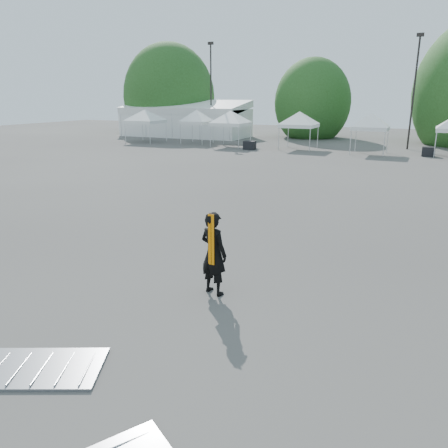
% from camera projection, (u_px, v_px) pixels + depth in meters
% --- Properties ---
extents(ground, '(120.00, 120.00, 0.00)m').
position_uv_depth(ground, '(234.00, 256.00, 13.16)').
color(ground, '#474442').
rests_on(ground, ground).
extents(marquee, '(15.00, 6.25, 4.23)m').
position_uv_depth(marquee, '(185.00, 120.00, 52.00)').
color(marquee, white).
rests_on(marquee, ground).
extents(light_pole_west, '(0.60, 0.25, 10.30)m').
position_uv_depth(light_pole_west, '(211.00, 86.00, 48.42)').
color(light_pole_west, black).
rests_on(light_pole_west, ground).
extents(light_pole_east, '(0.60, 0.25, 9.80)m').
position_uv_depth(light_pole_east, '(414.00, 86.00, 38.16)').
color(light_pole_east, black).
rests_on(light_pole_east, ground).
extents(tree_far_w, '(4.80, 4.80, 7.30)m').
position_uv_depth(tree_far_w, '(169.00, 97.00, 55.52)').
color(tree_far_w, '#382314').
rests_on(tree_far_w, ground).
extents(tree_mid_w, '(4.16, 4.16, 6.33)m').
position_uv_depth(tree_mid_w, '(312.00, 103.00, 50.05)').
color(tree_mid_w, '#382314').
rests_on(tree_mid_w, ground).
extents(tent_a, '(4.59, 4.59, 3.88)m').
position_uv_depth(tent_a, '(145.00, 112.00, 45.14)').
color(tent_a, silver).
rests_on(tent_a, ground).
extents(tent_b, '(3.74, 3.74, 3.88)m').
position_uv_depth(tent_b, '(197.00, 113.00, 43.78)').
color(tent_b, silver).
rests_on(tent_b, ground).
extents(tent_c, '(4.39, 4.39, 3.88)m').
position_uv_depth(tent_c, '(231.00, 114.00, 41.23)').
color(tent_c, silver).
rests_on(tent_c, ground).
extents(tent_d, '(4.30, 4.30, 3.88)m').
position_uv_depth(tent_d, '(300.00, 115.00, 39.08)').
color(tent_d, silver).
rests_on(tent_d, ground).
extents(tent_e, '(3.98, 3.98, 3.88)m').
position_uv_depth(tent_e, '(372.00, 116.00, 35.75)').
color(tent_e, silver).
rests_on(tent_e, ground).
extents(man, '(0.85, 0.68, 2.05)m').
position_uv_depth(man, '(214.00, 253.00, 10.38)').
color(man, black).
rests_on(man, ground).
extents(barrier_left, '(2.71, 2.14, 0.08)m').
position_uv_depth(barrier_left, '(32.00, 368.00, 7.65)').
color(barrier_left, '#929599').
rests_on(barrier_left, ground).
extents(crate_west, '(1.03, 0.82, 0.77)m').
position_uv_depth(crate_west, '(250.00, 145.00, 39.28)').
color(crate_west, black).
rests_on(crate_west, ground).
extents(crate_mid, '(0.97, 0.76, 0.75)m').
position_uv_depth(crate_mid, '(428.00, 152.00, 34.85)').
color(crate_mid, black).
rests_on(crate_mid, ground).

